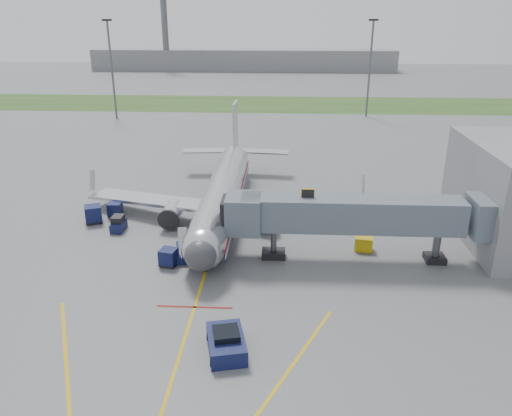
# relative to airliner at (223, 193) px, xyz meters

# --- Properties ---
(ground) EXTENTS (400.00, 400.00, 0.00)m
(ground) POSITION_rel_airliner_xyz_m (-0.00, -15.25, -2.65)
(ground) COLOR #565659
(ground) RESTS_ON ground
(grass_strip) EXTENTS (300.00, 25.00, 0.01)m
(grass_strip) POSITION_rel_airliner_xyz_m (-0.00, 74.75, -2.64)
(grass_strip) COLOR #2D4C1E
(grass_strip) RESTS_ON ground
(apron_markings) EXTENTS (21.52, 50.00, 0.01)m
(apron_markings) POSITION_rel_airliner_xyz_m (-0.00, -22.65, -2.64)
(apron_markings) COLOR gold
(apron_markings) RESTS_ON ground
(airliner) EXTENTS (32.10, 35.67, 10.25)m
(airliner) POSITION_rel_airliner_xyz_m (0.00, 0.00, 0.00)
(airliner) COLOR silver
(airliner) RESTS_ON ground
(jet_bridge) EXTENTS (25.30, 4.00, 6.90)m
(jet_bridge) POSITION_rel_airliner_xyz_m (12.86, -10.25, 1.82)
(jet_bridge) COLOR slate
(jet_bridge) RESTS_ON ground
(light_mast_left) EXTENTS (2.00, 0.44, 20.40)m
(light_mast_left) POSITION_rel_airliner_xyz_m (-30.00, 54.75, 8.13)
(light_mast_left) COLOR #595B60
(light_mast_left) RESTS_ON ground
(light_mast_right) EXTENTS (2.00, 0.44, 20.40)m
(light_mast_right) POSITION_rel_airliner_xyz_m (25.00, 59.75, 8.13)
(light_mast_right) COLOR #595B60
(light_mast_right) RESTS_ON ground
(distant_terminal) EXTENTS (120.00, 14.00, 8.00)m
(distant_terminal) POSITION_rel_airliner_xyz_m (-10.00, 154.75, 1.35)
(distant_terminal) COLOR slate
(distant_terminal) RESTS_ON ground
(control_tower) EXTENTS (4.00, 4.00, 30.00)m
(control_tower) POSITION_rel_airliner_xyz_m (-40.00, 149.75, 14.68)
(control_tower) COLOR #595B60
(control_tower) RESTS_ON ground
(pushback_tug) EXTENTS (3.24, 4.38, 1.64)m
(pushback_tug) POSITION_rel_airliner_xyz_m (3.12, -24.54, -1.96)
(pushback_tug) COLOR #0C0E36
(pushback_tug) RESTS_ON ground
(baggage_tug) EXTENTS (1.23, 2.35, 1.64)m
(baggage_tug) POSITION_rel_airliner_xyz_m (-10.59, -4.92, -1.92)
(baggage_tug) COLOR #0C0E36
(baggage_tug) RESTS_ON ground
(baggage_cart_a) EXTENTS (1.76, 1.76, 1.61)m
(baggage_cart_a) POSITION_rel_airliner_xyz_m (-3.53, -12.43, -1.83)
(baggage_cart_a) COLOR #0C0E36
(baggage_cart_a) RESTS_ON ground
(baggage_cart_b) EXTENTS (2.32, 2.32, 1.92)m
(baggage_cart_b) POSITION_rel_airliner_xyz_m (-13.99, -2.95, -1.67)
(baggage_cart_b) COLOR #0C0E36
(baggage_cart_b) RESTS_ON ground
(baggage_cart_c) EXTENTS (1.56, 1.56, 1.61)m
(baggage_cart_c) POSITION_rel_airliner_xyz_m (-12.16, -1.09, -1.82)
(baggage_cart_c) COLOR #0C0E36
(baggage_cart_c) RESTS_ON ground
(belt_loader) EXTENTS (2.07, 4.29, 2.03)m
(belt_loader) POSITION_rel_airliner_xyz_m (-2.51, -10.62, -2.14)
(belt_loader) COLOR #0C0E36
(belt_loader) RESTS_ON ground
(ground_power_cart) EXTENTS (1.84, 1.37, 1.35)m
(ground_power_cart) POSITION_rel_airliner_xyz_m (14.70, -8.28, -1.98)
(ground_power_cart) COLOR gold
(ground_power_cart) RESTS_ON ground
(ramp_worker) EXTENTS (0.77, 0.75, 1.78)m
(ramp_worker) POSITION_rel_airliner_xyz_m (-5.36, 0.02, -1.76)
(ramp_worker) COLOR #96E11A
(ramp_worker) RESTS_ON ground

